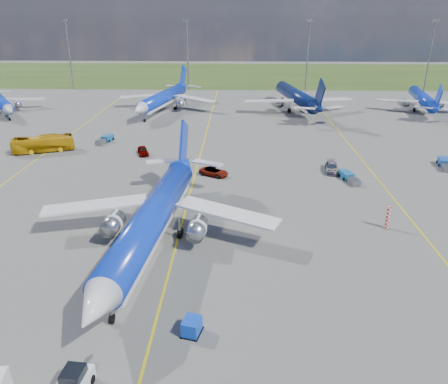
{
  "coord_description": "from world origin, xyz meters",
  "views": [
    {
      "loc": [
        7.04,
        -41.79,
        25.51
      ],
      "look_at": [
        5.4,
        9.59,
        4.0
      ],
      "focal_mm": 35.0,
      "sensor_mm": 36.0,
      "label": 1
    }
  ],
  "objects_px": {
    "baggage_tug_e": "(445,164)",
    "service_car_a": "(143,151)",
    "uld_container": "(192,326)",
    "apron_bus": "(43,144)",
    "main_airliner": "(154,247)",
    "service_car_c": "(332,167)",
    "service_car_b": "(214,172)",
    "bg_jet_nw": "(3,113)",
    "bg_jet_ne": "(421,110)",
    "warning_post": "(388,217)",
    "baggage_tug_w": "(349,177)",
    "bg_jet_n": "(295,110)",
    "bg_jet_nnw": "(164,111)",
    "baggage_tug_c": "(105,140)"
  },
  "relations": [
    {
      "from": "warning_post",
      "to": "baggage_tug_w",
      "type": "relative_size",
      "value": 0.55
    },
    {
      "from": "main_airliner",
      "to": "service_car_c",
      "type": "xyz_separation_m",
      "value": [
        25.63,
        26.41,
        0.75
      ]
    },
    {
      "from": "bg_jet_ne",
      "to": "baggage_tug_e",
      "type": "xyz_separation_m",
      "value": [
        -14.05,
        -47.64,
        0.59
      ]
    },
    {
      "from": "service_car_c",
      "to": "bg_jet_ne",
      "type": "bearing_deg",
      "value": 63.89
    },
    {
      "from": "bg_jet_nnw",
      "to": "main_airliner",
      "type": "xyz_separation_m",
      "value": [
        10.55,
        -73.35,
        0.0
      ]
    },
    {
      "from": "bg_jet_ne",
      "to": "service_car_a",
      "type": "relative_size",
      "value": 7.87
    },
    {
      "from": "bg_jet_n",
      "to": "apron_bus",
      "type": "height_order",
      "value": "bg_jet_n"
    },
    {
      "from": "warning_post",
      "to": "uld_container",
      "type": "relative_size",
      "value": 1.73
    },
    {
      "from": "bg_jet_nw",
      "to": "bg_jet_nnw",
      "type": "relative_size",
      "value": 0.84
    },
    {
      "from": "uld_container",
      "to": "baggage_tug_w",
      "type": "distance_m",
      "value": 42.67
    },
    {
      "from": "bg_jet_nw",
      "to": "baggage_tug_c",
      "type": "height_order",
      "value": "bg_jet_nw"
    },
    {
      "from": "warning_post",
      "to": "service_car_c",
      "type": "height_order",
      "value": "warning_post"
    },
    {
      "from": "warning_post",
      "to": "apron_bus",
      "type": "distance_m",
      "value": 64.12
    },
    {
      "from": "bg_jet_nnw",
      "to": "service_car_b",
      "type": "height_order",
      "value": "bg_jet_nnw"
    },
    {
      "from": "apron_bus",
      "to": "main_airliner",
      "type": "bearing_deg",
      "value": -163.38
    },
    {
      "from": "baggage_tug_e",
      "to": "service_car_a",
      "type": "bearing_deg",
      "value": -173.28
    },
    {
      "from": "uld_container",
      "to": "service_car_a",
      "type": "bearing_deg",
      "value": 119.99
    },
    {
      "from": "bg_jet_nnw",
      "to": "baggage_tug_w",
      "type": "xyz_separation_m",
      "value": [
        38.16,
        -51.17,
        0.55
      ]
    },
    {
      "from": "baggage_tug_c",
      "to": "bg_jet_n",
      "type": "bearing_deg",
      "value": 50.69
    },
    {
      "from": "main_airliner",
      "to": "warning_post",
      "type": "bearing_deg",
      "value": 16.6
    },
    {
      "from": "warning_post",
      "to": "baggage_tug_w",
      "type": "height_order",
      "value": "warning_post"
    },
    {
      "from": "service_car_a",
      "to": "service_car_b",
      "type": "xyz_separation_m",
      "value": [
        14.12,
        -11.07,
        -0.07
      ]
    },
    {
      "from": "bg_jet_n",
      "to": "bg_jet_ne",
      "type": "xyz_separation_m",
      "value": [
        34.49,
        1.15,
        0.0
      ]
    },
    {
      "from": "service_car_a",
      "to": "uld_container",
      "type": "bearing_deg",
      "value": -92.15
    },
    {
      "from": "bg_jet_nnw",
      "to": "main_airliner",
      "type": "distance_m",
      "value": 74.11
    },
    {
      "from": "baggage_tug_e",
      "to": "baggage_tug_w",
      "type": "bearing_deg",
      "value": -146.22
    },
    {
      "from": "bg_jet_nnw",
      "to": "service_car_b",
      "type": "distance_m",
      "value": 52.18
    },
    {
      "from": "service_car_a",
      "to": "service_car_c",
      "type": "distance_m",
      "value": 35.07
    },
    {
      "from": "bg_jet_nw",
      "to": "service_car_b",
      "type": "xyz_separation_m",
      "value": [
        59.0,
        -46.03,
        0.69
      ]
    },
    {
      "from": "service_car_a",
      "to": "service_car_b",
      "type": "distance_m",
      "value": 17.94
    },
    {
      "from": "service_car_b",
      "to": "service_car_c",
      "type": "relative_size",
      "value": 0.96
    },
    {
      "from": "service_car_a",
      "to": "bg_jet_n",
      "type": "bearing_deg",
      "value": 32.13
    },
    {
      "from": "service_car_b",
      "to": "service_car_c",
      "type": "distance_m",
      "value": 20.09
    },
    {
      "from": "bg_jet_nw",
      "to": "uld_container",
      "type": "distance_m",
      "value": 103.03
    },
    {
      "from": "bg_jet_nw",
      "to": "bg_jet_ne",
      "type": "height_order",
      "value": "bg_jet_ne"
    },
    {
      "from": "service_car_c",
      "to": "bg_jet_nw",
      "type": "bearing_deg",
      "value": 159.25
    },
    {
      "from": "bg_jet_ne",
      "to": "service_car_c",
      "type": "bearing_deg",
      "value": 65.55
    },
    {
      "from": "apron_bus",
      "to": "baggage_tug_w",
      "type": "bearing_deg",
      "value": -125.18
    },
    {
      "from": "bg_jet_n",
      "to": "main_airliner",
      "type": "height_order",
      "value": "bg_jet_n"
    },
    {
      "from": "service_car_c",
      "to": "baggage_tug_w",
      "type": "bearing_deg",
      "value": -56.81
    },
    {
      "from": "bg_jet_nw",
      "to": "baggage_tug_w",
      "type": "height_order",
      "value": "bg_jet_nw"
    },
    {
      "from": "warning_post",
      "to": "bg_jet_nnw",
      "type": "bearing_deg",
      "value": 119.98
    },
    {
      "from": "service_car_a",
      "to": "bg_jet_nnw",
      "type": "bearing_deg",
      "value": 74.91
    },
    {
      "from": "bg_jet_n",
      "to": "baggage_tug_w",
      "type": "height_order",
      "value": "bg_jet_n"
    },
    {
      "from": "uld_container",
      "to": "apron_bus",
      "type": "height_order",
      "value": "apron_bus"
    },
    {
      "from": "bg_jet_n",
      "to": "baggage_tug_w",
      "type": "relative_size",
      "value": 7.58
    },
    {
      "from": "uld_container",
      "to": "apron_bus",
      "type": "distance_m",
      "value": 60.78
    },
    {
      "from": "uld_container",
      "to": "apron_bus",
      "type": "relative_size",
      "value": 0.15
    },
    {
      "from": "main_airliner",
      "to": "baggage_tug_e",
      "type": "relative_size",
      "value": 7.03
    },
    {
      "from": "bg_jet_n",
      "to": "service_car_c",
      "type": "relative_size",
      "value": 8.02
    }
  ]
}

